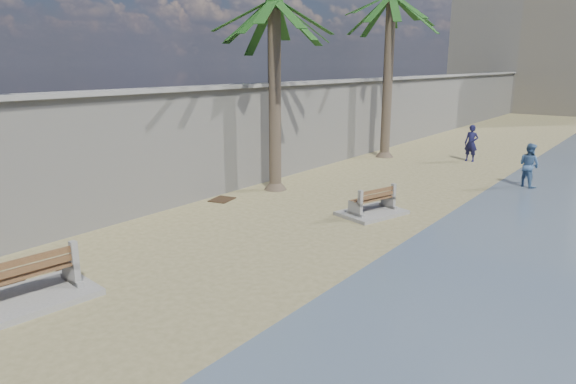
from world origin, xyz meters
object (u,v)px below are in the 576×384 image
Objects in this scene: palm_mid at (274,4)px; person_a at (471,141)px; bench_near at (27,281)px; person_b at (529,163)px; bench_far at (372,203)px.

person_a is (3.71, 9.53, -5.21)m from palm_mid.
person_b is (5.18, 15.36, 0.47)m from bench_near.
palm_mid is (-4.18, 0.73, 5.81)m from bench_far.
bench_near is at bearing -92.38° from person_a.
person_a is at bearing 84.26° from bench_near.
person_a reaches higher than bench_far.
bench_far is (2.39, 8.89, -0.06)m from bench_near.
bench_far is 7.19m from palm_mid.
bench_far is 1.23× the size of person_b.
bench_far is 0.30× the size of palm_mid.
palm_mid is at bearing 66.93° from person_b.
person_a is at bearing -21.86° from person_b.
palm_mid is (-1.79, 9.62, 5.75)m from bench_near.
bench_near is 0.33× the size of palm_mid.
palm_mid is 3.77× the size of person_a.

